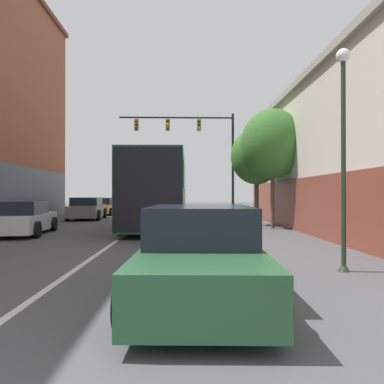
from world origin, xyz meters
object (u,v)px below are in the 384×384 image
hatchback_foreground (201,254)px  traffic_signal_gantry (197,141)px  street_lamp (343,148)px  parked_car_left_near (87,209)px  street_tree_near (272,144)px  parked_car_left_distant (105,207)px  bus (159,189)px  street_tree_far (257,156)px  parked_car_left_mid (21,219)px

hatchback_foreground → traffic_signal_gantry: bearing=0.3°
street_lamp → parked_car_left_near: bearing=119.8°
street_lamp → street_tree_near: (0.94, 10.20, 1.49)m
street_lamp → hatchback_foreground: bearing=-148.3°
street_tree_near → parked_car_left_near: bearing=147.2°
street_tree_near → parked_car_left_distant: bearing=130.7°
hatchback_foreground → parked_car_left_near: 20.18m
bus → parked_car_left_near: bearing=39.9°
bus → parked_car_left_distant: bus is taller
street_lamp → street_tree_far: bearing=87.5°
parked_car_left_near → parked_car_left_distant: 5.53m
bus → parked_car_left_distant: size_ratio=2.46×
traffic_signal_gantry → street_tree_near: traffic_signal_gantry is taller
parked_car_left_near → street_lamp: (9.79, -17.11, 1.93)m
street_tree_near → street_tree_far: size_ratio=1.12×
parked_car_left_near → street_tree_near: bearing=-126.8°
hatchback_foreground → street_lamp: 4.18m
parked_car_left_near → street_lamp: 19.81m
bus → street_tree_far: 5.59m
street_lamp → street_tree_far: 12.10m
hatchback_foreground → parked_car_left_near: bearing=21.5°
parked_car_left_mid → traffic_signal_gantry: traffic_signal_gantry is taller
parked_car_left_distant → traffic_signal_gantry: size_ratio=0.54×
street_tree_near → street_tree_far: (-0.41, 1.84, -0.43)m
hatchback_foreground → parked_car_left_distant: hatchback_foreground is taller
street_tree_near → street_lamp: bearing=-95.3°
parked_car_left_distant → traffic_signal_gantry: 9.79m
bus → street_tree_near: (5.55, -0.53, 2.20)m
street_tree_far → street_tree_near: bearing=-77.4°
parked_car_left_mid → traffic_signal_gantry: bearing=-42.1°
traffic_signal_gantry → street_lamp: 18.57m
street_lamp → street_tree_far: (0.53, 12.04, 1.06)m
parked_car_left_mid → parked_car_left_near: bearing=-8.1°
bus → street_lamp: size_ratio=2.26×
street_lamp → street_tree_far: street_tree_far is taller
parked_car_left_distant → street_lamp: (9.75, -22.64, 1.98)m
parked_car_left_mid → traffic_signal_gantry: 13.91m
hatchback_foreground → street_tree_far: (3.67, 13.98, 3.00)m
hatchback_foreground → parked_car_left_mid: 11.75m
street_tree_far → hatchback_foreground: bearing=-104.7°
traffic_signal_gantry → parked_car_left_mid: bearing=-125.6°
bus → street_tree_far: street_tree_far is taller
parked_car_left_near → parked_car_left_distant: (0.04, 5.53, -0.05)m
parked_car_left_mid → street_lamp: 12.73m
bus → traffic_signal_gantry: (2.17, 7.46, 3.50)m
street_lamp → traffic_signal_gantry: bearing=97.6°
parked_car_left_mid → street_tree_far: (10.58, 4.48, 3.03)m
traffic_signal_gantry → street_tree_far: traffic_signal_gantry is taller
parked_car_left_near → street_tree_far: 11.88m
bus → parked_car_left_mid: 6.42m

